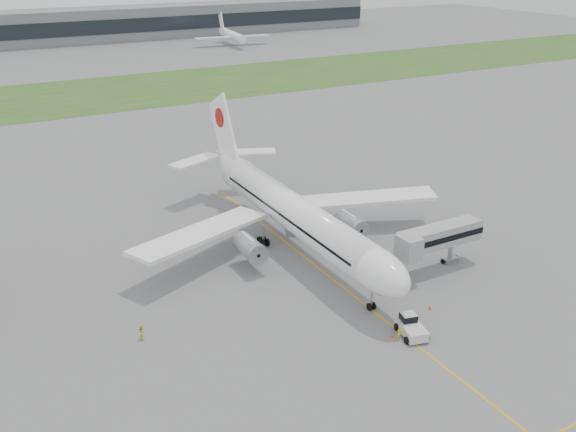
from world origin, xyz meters
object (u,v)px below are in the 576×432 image
pushback_tug (411,326)px  jet_bridge (435,238)px  airliner (290,209)px  ground_crew_near (399,332)px

pushback_tug → jet_bridge: 16.73m
airliner → jet_bridge: bearing=-49.6°
airliner → jet_bridge: airliner is taller
airliner → ground_crew_near: airliner is taller
jet_bridge → ground_crew_near: 18.20m
pushback_tug → jet_bridge: jet_bridge is taller
pushback_tug → ground_crew_near: (-1.77, -0.18, -0.12)m
pushback_tug → jet_bridge: bearing=55.3°
jet_bridge → ground_crew_near: jet_bridge is taller
jet_bridge → pushback_tug: bearing=-139.3°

